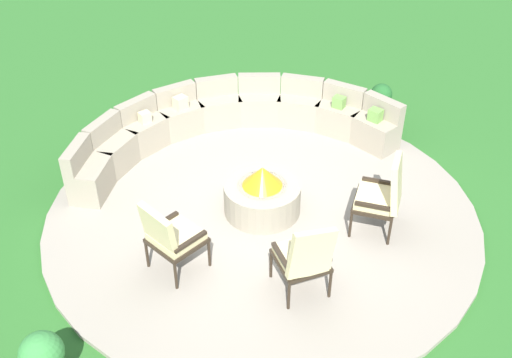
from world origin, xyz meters
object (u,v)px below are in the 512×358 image
Objects in this scene: fire_pit at (262,194)px; potted_plant_2 at (380,101)px; lounge_chair_front_right at (305,257)px; curved_stone_bench at (228,124)px; lounge_chair_back_left at (384,193)px; lounge_chair_front_left at (170,235)px.

fire_pit is 1.61× the size of potted_plant_2.
lounge_chair_front_right is at bearing -97.48° from fire_pit.
curved_stone_bench is 2.94m from lounge_chair_back_left.
lounge_chair_back_left is (0.97, -2.76, 0.25)m from curved_stone_bench.
lounge_chair_back_left reaches higher than potted_plant_2.
lounge_chair_front_left is at bearing -125.14° from curved_stone_bench.
curved_stone_bench is at bearing 82.08° from fire_pit.
lounge_chair_front_right reaches higher than lounge_chair_front_left.
curved_stone_bench is at bearing 122.78° from lounge_chair_front_left.
lounge_chair_front_left is 2.68m from lounge_chair_back_left.
lounge_chair_front_right reaches higher than curved_stone_bench.
fire_pit is 1.58m from lounge_chair_back_left.
curved_stone_bench is 4.72× the size of lounge_chair_front_right.
fire_pit is at bearing -152.15° from potted_plant_2.
lounge_chair_front_left reaches higher than curved_stone_bench.
curved_stone_bench is 2.93m from lounge_chair_front_left.
fire_pit is at bearing -97.92° from curved_stone_bench.
potted_plant_2 is (1.65, 2.47, -0.29)m from lounge_chair_back_left.
lounge_chair_front_right is (-0.45, -3.35, 0.23)m from curved_stone_bench.
lounge_chair_front_right is at bearing -97.72° from curved_stone_bench.
curved_stone_bench is (0.25, 1.81, 0.04)m from fire_pit.
lounge_chair_front_left is (-1.43, -0.58, 0.26)m from fire_pit.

